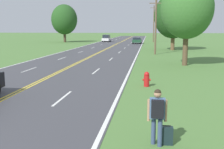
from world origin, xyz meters
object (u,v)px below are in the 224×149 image
object	(u,v)px
suitcase	(166,136)
fire_hydrant	(147,79)
tree_mid_treeline	(187,9)
car_white_suv_mid_near	(106,38)
tree_behind_sign	(64,20)
car_dark_green_hatchback_approaching	(137,40)
hitchhiker_person	(157,112)
tree_left_verge	(174,16)

from	to	relation	value
suitcase	fire_hydrant	world-z (taller)	fire_hydrant
tree_mid_treeline	car_white_suv_mid_near	bearing A→B (deg)	107.69
tree_mid_treeline	tree_behind_sign	bearing A→B (deg)	120.41
tree_behind_sign	car_dark_green_hatchback_approaching	bearing A→B (deg)	-13.37
hitchhiker_person	fire_hydrant	distance (m)	8.60
tree_behind_sign	car_white_suv_mid_near	world-z (taller)	tree_behind_sign
tree_mid_treeline	car_white_suv_mid_near	xyz separation A→B (m)	(-14.19, 44.47, -4.23)
tree_behind_sign	fire_hydrant	bearing A→B (deg)	-68.06
tree_left_verge	tree_behind_sign	xyz separation A→B (m)	(-24.40, 22.39, 0.23)
hitchhiker_person	car_white_suv_mid_near	world-z (taller)	car_white_suv_mid_near
car_white_suv_mid_near	fire_hydrant	bearing A→B (deg)	-169.77
tree_left_verge	tree_mid_treeline	size ratio (longest dim) A/B	1.11
hitchhiker_person	fire_hydrant	world-z (taller)	hitchhiker_person
car_dark_green_hatchback_approaching	tree_mid_treeline	bearing A→B (deg)	9.82
tree_left_verge	car_white_suv_mid_near	distance (m)	29.97
suitcase	tree_left_verge	world-z (taller)	tree_left_verge
suitcase	tree_mid_treeline	xyz separation A→B (m)	(2.79, 18.65, 4.89)
car_dark_green_hatchback_approaching	car_white_suv_mid_near	distance (m)	11.23
fire_hydrant	car_white_suv_mid_near	xyz separation A→B (m)	(-10.74, 54.68, 0.48)
tree_left_verge	car_dark_green_hatchback_approaching	world-z (taller)	tree_left_verge
hitchhiker_person	suitcase	distance (m)	0.83
car_white_suv_mid_near	car_dark_green_hatchback_approaching	bearing A→B (deg)	-134.51
fire_hydrant	tree_left_verge	world-z (taller)	tree_left_verge
hitchhiker_person	tree_mid_treeline	bearing A→B (deg)	-9.54
suitcase	car_white_suv_mid_near	size ratio (longest dim) A/B	0.12
hitchhiker_person	car_dark_green_hatchback_approaching	bearing A→B (deg)	2.81
hitchhiker_person	tree_behind_sign	size ratio (longest dim) A/B	0.19
tree_behind_sign	tree_mid_treeline	world-z (taller)	tree_behind_sign
fire_hydrant	tree_behind_sign	distance (m)	55.44
tree_behind_sign	tree_mid_treeline	bearing A→B (deg)	-59.59
tree_left_verge	hitchhiker_person	bearing A→B (deg)	-95.19
tree_behind_sign	tree_left_verge	bearing A→B (deg)	-42.53
tree_mid_treeline	car_dark_green_hatchback_approaching	world-z (taller)	tree_mid_treeline
hitchhiker_person	tree_left_verge	xyz separation A→B (m)	(3.40, 37.40, 4.25)
car_dark_green_hatchback_approaching	hitchhiker_person	bearing A→B (deg)	3.54
fire_hydrant	car_dark_green_hatchback_approaching	distance (m)	47.00
fire_hydrant	hitchhiker_person	bearing A→B (deg)	-87.47
tree_behind_sign	suitcase	bearing A→B (deg)	-70.37
suitcase	tree_mid_treeline	distance (m)	19.48
tree_mid_treeline	fire_hydrant	bearing A→B (deg)	-108.64
tree_mid_treeline	tree_left_verge	bearing A→B (deg)	88.97
car_white_suv_mid_near	hitchhiker_person	bearing A→B (deg)	-170.91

